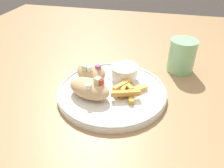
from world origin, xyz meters
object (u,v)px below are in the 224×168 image
(plate, at_px, (112,91))
(fries_pile, at_px, (128,89))
(pita_sandwich_far, at_px, (91,72))
(pita_sandwich_near, at_px, (89,88))
(water_glass, at_px, (181,57))
(sauce_ramekin, at_px, (124,72))

(plate, bearing_deg, fries_pile, -0.21)
(plate, height_order, pita_sandwich_far, pita_sandwich_far)
(pita_sandwich_near, relative_size, water_glass, 1.27)
(pita_sandwich_far, distance_m, water_glass, 0.29)
(pita_sandwich_near, relative_size, sauce_ramekin, 1.64)
(sauce_ramekin, bearing_deg, plate, -107.67)
(pita_sandwich_near, xyz_separation_m, pita_sandwich_far, (-0.02, 0.07, 0.00))
(water_glass, bearing_deg, fries_pile, -127.63)
(fries_pile, bearing_deg, plate, 179.79)
(fries_pile, xyz_separation_m, sauce_ramekin, (-0.02, 0.07, 0.01))
(pita_sandwich_near, relative_size, pita_sandwich_far, 1.04)
(plate, distance_m, fries_pile, 0.05)
(sauce_ramekin, height_order, water_glass, water_glass)
(pita_sandwich_near, height_order, fries_pile, pita_sandwich_near)
(pita_sandwich_near, xyz_separation_m, sauce_ramekin, (0.07, 0.11, -0.00))
(pita_sandwich_far, bearing_deg, plate, 25.31)
(sauce_ramekin, bearing_deg, water_glass, 34.87)
(plate, bearing_deg, pita_sandwich_far, 155.60)
(fries_pile, distance_m, sauce_ramekin, 0.07)
(fries_pile, xyz_separation_m, water_glass, (0.14, 0.18, 0.02))
(pita_sandwich_near, distance_m, water_glass, 0.32)
(plate, distance_m, pita_sandwich_far, 0.08)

